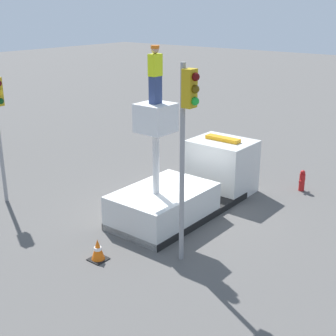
{
  "coord_description": "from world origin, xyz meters",
  "views": [
    {
      "loc": [
        -12.23,
        -9.22,
        7.03
      ],
      "look_at": [
        -1.91,
        -0.97,
        2.44
      ],
      "focal_mm": 50.0,
      "sensor_mm": 36.0,
      "label": 1
    }
  ],
  "objects_px": {
    "bucket_truck": "(191,186)",
    "traffic_light_pole": "(187,127)",
    "worker": "(155,75)",
    "fire_hydrant": "(302,181)",
    "traffic_cone_rear": "(98,250)"
  },
  "relations": [
    {
      "from": "bucket_truck",
      "to": "traffic_light_pole",
      "type": "xyz_separation_m",
      "value": [
        -3.15,
        -2.09,
        3.15
      ]
    },
    {
      "from": "traffic_light_pole",
      "to": "worker",
      "type": "bearing_deg",
      "value": 60.05
    },
    {
      "from": "traffic_light_pole",
      "to": "bucket_truck",
      "type": "bearing_deg",
      "value": 33.5
    },
    {
      "from": "bucket_truck",
      "to": "worker",
      "type": "xyz_separation_m",
      "value": [
        -1.95,
        0.0,
        4.2
      ]
    },
    {
      "from": "traffic_light_pole",
      "to": "fire_hydrant",
      "type": "xyz_separation_m",
      "value": [
        7.29,
        -0.41,
        -3.58
      ]
    },
    {
      "from": "fire_hydrant",
      "to": "traffic_cone_rear",
      "type": "bearing_deg",
      "value": 164.86
    },
    {
      "from": "bucket_truck",
      "to": "traffic_light_pole",
      "type": "bearing_deg",
      "value": -146.5
    },
    {
      "from": "bucket_truck",
      "to": "worker",
      "type": "bearing_deg",
      "value": 180.0
    },
    {
      "from": "bucket_truck",
      "to": "worker",
      "type": "relative_size",
      "value": 3.66
    },
    {
      "from": "traffic_light_pole",
      "to": "fire_hydrant",
      "type": "bearing_deg",
      "value": -3.24
    },
    {
      "from": "traffic_light_pole",
      "to": "fire_hydrant",
      "type": "distance_m",
      "value": 8.14
    },
    {
      "from": "traffic_light_pole",
      "to": "fire_hydrant",
      "type": "relative_size",
      "value": 6.57
    },
    {
      "from": "bucket_truck",
      "to": "worker",
      "type": "distance_m",
      "value": 4.63
    },
    {
      "from": "worker",
      "to": "traffic_light_pole",
      "type": "bearing_deg",
      "value": -119.95
    },
    {
      "from": "traffic_cone_rear",
      "to": "bucket_truck",
      "type": "bearing_deg",
      "value": 1.2
    }
  ]
}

